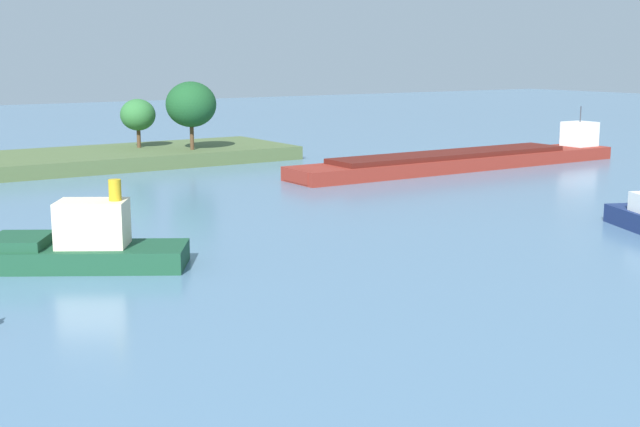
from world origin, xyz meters
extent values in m
cylinder|color=#513823|center=(8.23, 80.12, 2.56)|extent=(0.44, 0.44, 2.13)
ellipsoid|color=#2D6B33|center=(8.23, 80.12, 5.20)|extent=(3.93, 3.93, 3.54)
cylinder|color=#513823|center=(12.32, 74.80, 2.88)|extent=(0.44, 0.44, 2.78)
ellipsoid|color=#194C23|center=(12.32, 74.80, 6.49)|extent=(5.54, 5.54, 4.98)
cube|color=#19472D|center=(-12.91, 34.64, 0.62)|extent=(11.40, 9.17, 1.24)
cube|color=#19472D|center=(-16.16, 36.66, 1.54)|extent=(4.50, 4.67, 0.60)
cube|color=beige|center=(-12.66, 34.49, 2.54)|extent=(4.62, 4.23, 2.60)
cylinder|color=gold|center=(-11.52, 33.78, 4.44)|extent=(0.70, 0.70, 1.20)
cube|color=black|center=(28.85, 29.45, 0.21)|extent=(4.07, 1.79, 0.42)
cube|color=beige|center=(28.56, 29.41, 0.67)|extent=(0.58, 0.71, 0.50)
cube|color=maroon|center=(34.01, 54.87, 0.68)|extent=(40.90, 5.97, 1.36)
cube|color=#4F1812|center=(32.51, 54.88, 1.61)|extent=(28.64, 5.02, 0.50)
cube|color=white|center=(52.24, 54.71, 2.76)|extent=(3.23, 3.12, 2.80)
cylinder|color=#333338|center=(52.24, 54.71, 5.06)|extent=(0.12, 0.12, 1.80)
cube|color=maroon|center=(13.98, 55.03, 0.75)|extent=(0.94, 4.23, 1.23)
camera|label=1|loc=(-28.07, -12.18, 11.93)|focal=48.31mm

